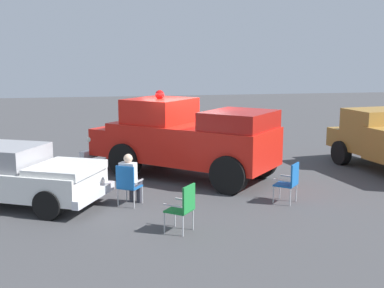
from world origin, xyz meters
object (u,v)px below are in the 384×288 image
Objects in this scene: spectator_standing at (137,128)px; traffic_cone at (174,150)px; classic_hot_rod at (15,175)px; vintage_fire_truck at (185,138)px; lawn_chair_near_truck at (128,183)px; lawn_chair_spare at (184,205)px; spectator_seated at (130,177)px; lawn_chair_by_car at (290,180)px.

spectator_standing is 1.83m from traffic_cone.
spectator_standing is (3.49, 5.81, 0.22)m from classic_hot_rod.
vintage_fire_truck is 1.24× the size of classic_hot_rod.
classic_hot_rod is 7.44× the size of traffic_cone.
lawn_chair_near_truck is 1.00× the size of lawn_chair_spare.
spectator_seated is 6.47m from spectator_standing.
lawn_chair_by_car is at bearing -57.35° from vintage_fire_truck.
spectator_seated is 5.59m from traffic_cone.
vintage_fire_truck is 5.74× the size of lawn_chair_spare.
spectator_seated is (-1.84, -2.55, -0.50)m from vintage_fire_truck.
vintage_fire_truck is 4.54× the size of spectator_seated.
spectator_seated is 0.77× the size of spectator_standing.
spectator_seated is (2.77, -0.62, -0.05)m from classic_hot_rod.
lawn_chair_spare is (-2.95, -1.52, 0.00)m from lawn_chair_by_car.
vintage_fire_truck reaches higher than classic_hot_rod.
spectator_seated reaches higher than lawn_chair_by_car.
spectator_standing reaches higher than lawn_chair_spare.
spectator_seated is at bearing 56.94° from lawn_chair_near_truck.
classic_hot_rod is 2.84m from spectator_seated.
traffic_cone is (0.09, 2.68, -0.89)m from vintage_fire_truck.
traffic_cone is at bearing 44.46° from classic_hot_rod.
lawn_chair_by_car is (2.04, -3.19, -0.61)m from vintage_fire_truck.
lawn_chair_near_truck is at bearing -110.56° from traffic_cone.
classic_hot_rod reaches higher than lawn_chair_by_car.
vintage_fire_truck is 2.83m from traffic_cone.
spectator_seated is (-3.89, 0.64, 0.11)m from lawn_chair_by_car.
classic_hot_rod is 6.78m from lawn_chair_by_car.
lawn_chair_near_truck is at bearing 172.41° from lawn_chair_by_car.
classic_hot_rod reaches higher than lawn_chair_spare.
classic_hot_rod is at bearing 164.89° from lawn_chair_near_truck.
vintage_fire_truck reaches higher than lawn_chair_by_car.
lawn_chair_spare is at bearing -100.82° from vintage_fire_truck.
lawn_chair_by_car is 3.31m from lawn_chair_spare.
lawn_chair_near_truck and lawn_chair_by_car have the same top height.
lawn_chair_near_truck is 1.00× the size of lawn_chair_by_car.
lawn_chair_spare is at bearing -36.76° from classic_hot_rod.
vintage_fire_truck is 5.03m from classic_hot_rod.
spectator_standing is at bearing 59.03° from classic_hot_rod.
spectator_seated is at bearing 170.68° from lawn_chair_by_car.
spectator_seated is (0.07, 0.11, 0.11)m from lawn_chair_near_truck.
lawn_chair_by_car is at bearing -7.59° from lawn_chair_near_truck.
spectator_standing is (0.72, 6.43, 0.27)m from spectator_seated.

